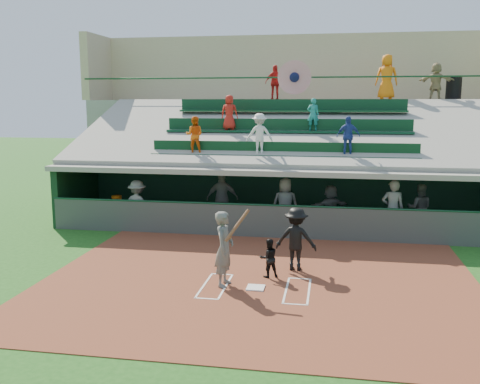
% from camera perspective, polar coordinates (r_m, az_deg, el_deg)
% --- Properties ---
extents(ground, '(100.00, 100.00, 0.00)m').
position_cam_1_polar(ground, '(13.33, 1.68, -10.29)').
color(ground, '#1C5116').
rests_on(ground, ground).
extents(dirt_slab, '(11.00, 9.00, 0.02)m').
position_cam_1_polar(dirt_slab, '(13.79, 1.98, -9.56)').
color(dirt_slab, brown).
rests_on(dirt_slab, ground).
extents(home_plate, '(0.43, 0.43, 0.03)m').
position_cam_1_polar(home_plate, '(13.31, 1.68, -10.15)').
color(home_plate, white).
rests_on(home_plate, dirt_slab).
extents(batters_box_chalk, '(2.65, 1.85, 0.01)m').
position_cam_1_polar(batters_box_chalk, '(13.32, 1.68, -10.20)').
color(batters_box_chalk, white).
rests_on(batters_box_chalk, dirt_slab).
extents(dugout_floor, '(16.00, 3.50, 0.04)m').
position_cam_1_polar(dugout_floor, '(19.76, 4.47, -3.62)').
color(dugout_floor, gray).
rests_on(dugout_floor, ground).
extents(concourse_slab, '(20.00, 3.00, 4.60)m').
position_cam_1_polar(concourse_slab, '(26.06, 5.94, 4.66)').
color(concourse_slab, gray).
rests_on(concourse_slab, ground).
extents(grandstand, '(20.40, 10.40, 7.80)m').
position_cam_1_polar(grandstand, '(23.09, 5.41, 3.94)').
color(grandstand, '#454945').
rests_on(grandstand, ground).
extents(batter_at_plate, '(0.88, 0.78, 1.95)m').
position_cam_1_polar(batter_at_plate, '(13.23, -1.68, -6.04)').
color(batter_at_plate, '#50524E').
rests_on(batter_at_plate, dirt_slab).
extents(catcher, '(0.61, 0.56, 1.02)m').
position_cam_1_polar(catcher, '(13.99, 3.07, -7.04)').
color(catcher, black).
rests_on(catcher, dirt_slab).
extents(home_umpire, '(1.16, 0.73, 1.72)m').
position_cam_1_polar(home_umpire, '(14.56, 5.99, -4.99)').
color(home_umpire, black).
rests_on(home_umpire, dirt_slab).
extents(dugout_bench, '(14.16, 2.88, 0.43)m').
position_cam_1_polar(dugout_bench, '(20.81, 5.38, -2.29)').
color(dugout_bench, brown).
rests_on(dugout_bench, dugout_floor).
extents(white_table, '(0.76, 0.58, 0.66)m').
position_cam_1_polar(white_table, '(20.50, -13.16, -2.36)').
color(white_table, silver).
rests_on(white_table, dugout_floor).
extents(water_cooler, '(0.38, 0.38, 0.38)m').
position_cam_1_polar(water_cooler, '(20.45, -13.01, -0.91)').
color(water_cooler, orange).
rests_on(water_cooler, white_table).
extents(dugout_player_a, '(1.19, 0.75, 1.76)m').
position_cam_1_polar(dugout_player_a, '(19.25, -10.89, -1.38)').
color(dugout_player_a, '#585B56').
rests_on(dugout_player_a, dugout_floor).
extents(dugout_player_b, '(1.21, 0.62, 1.97)m').
position_cam_1_polar(dugout_player_b, '(19.59, -1.89, -0.70)').
color(dugout_player_b, '#5F625C').
rests_on(dugout_player_b, dugout_floor).
extents(dugout_player_c, '(0.97, 0.68, 1.86)m').
position_cam_1_polar(dugout_player_c, '(18.86, 4.84, -1.31)').
color(dugout_player_c, '#5E615C').
rests_on(dugout_player_c, dugout_floor).
extents(dugout_player_d, '(1.55, 1.18, 1.63)m').
position_cam_1_polar(dugout_player_d, '(19.03, 9.61, -1.67)').
color(dugout_player_d, '#51544F').
rests_on(dugout_player_d, dugout_floor).
extents(dugout_player_e, '(0.73, 0.49, 1.97)m').
position_cam_1_polar(dugout_player_e, '(18.33, 15.97, -1.79)').
color(dugout_player_e, '#61645E').
rests_on(dugout_player_e, dugout_floor).
extents(dugout_player_f, '(0.90, 0.74, 1.69)m').
position_cam_1_polar(dugout_player_f, '(19.59, 18.59, -1.63)').
color(dugout_player_f, '#585A55').
rests_on(dugout_player_f, dugout_floor).
extents(trash_bin, '(0.67, 0.67, 1.00)m').
position_cam_1_polar(trash_bin, '(26.23, 21.83, 10.19)').
color(trash_bin, black).
rests_on(trash_bin, concourse_slab).
extents(concourse_staff_a, '(0.99, 0.54, 1.59)m').
position_cam_1_polar(concourse_staff_a, '(25.22, 3.79, 11.57)').
color(concourse_staff_a, '#B51814').
rests_on(concourse_staff_a, concourse_slab).
extents(concourse_staff_b, '(0.98, 0.65, 2.00)m').
position_cam_1_polar(concourse_staff_b, '(25.13, 15.38, 11.72)').
color(concourse_staff_b, orange).
rests_on(concourse_staff_b, concourse_slab).
extents(concourse_staff_c, '(1.55, 0.88, 1.60)m').
position_cam_1_polar(concourse_staff_c, '(25.18, 20.17, 11.02)').
color(concourse_staff_c, tan).
rests_on(concourse_staff_c, concourse_slab).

